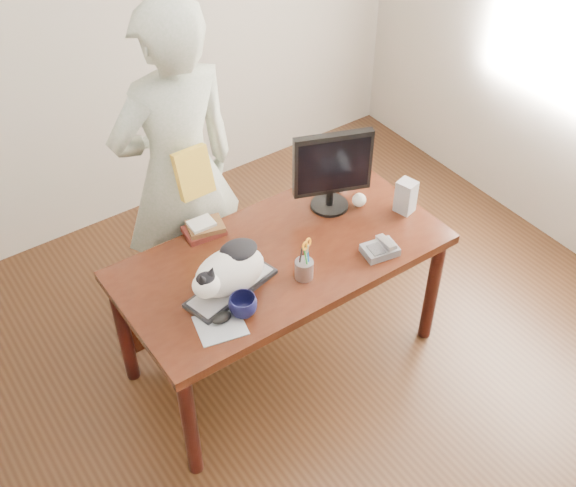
{
  "coord_description": "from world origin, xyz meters",
  "views": [
    {
      "loc": [
        -1.46,
        -1.53,
        3.09
      ],
      "look_at": [
        0.0,
        0.55,
        0.85
      ],
      "focal_mm": 45.0,
      "sensor_mm": 36.0,
      "label": 1
    }
  ],
  "objects_px": {
    "keyboard": "(231,288)",
    "monitor": "(332,168)",
    "coffee_mug": "(243,306)",
    "mouse": "(222,318)",
    "person": "(179,174)",
    "phone": "(381,249)",
    "pen_cup": "(304,267)",
    "calculator": "(335,175)",
    "speaker": "(406,196)",
    "desk": "(273,266)",
    "cat": "(228,271)",
    "book_stack": "(204,228)",
    "baseball": "(359,200)"
  },
  "relations": [
    {
      "from": "speaker",
      "to": "calculator",
      "type": "relative_size",
      "value": 0.81
    },
    {
      "from": "calculator",
      "to": "monitor",
      "type": "bearing_deg",
      "value": -145.57
    },
    {
      "from": "speaker",
      "to": "person",
      "type": "bearing_deg",
      "value": 128.01
    },
    {
      "from": "keyboard",
      "to": "baseball",
      "type": "distance_m",
      "value": 0.88
    },
    {
      "from": "pen_cup",
      "to": "phone",
      "type": "height_order",
      "value": "pen_cup"
    },
    {
      "from": "desk",
      "to": "calculator",
      "type": "relative_size",
      "value": 7.19
    },
    {
      "from": "speaker",
      "to": "calculator",
      "type": "bearing_deg",
      "value": 92.91
    },
    {
      "from": "pen_cup",
      "to": "mouse",
      "type": "xyz_separation_m",
      "value": [
        -0.46,
        -0.02,
        -0.04
      ]
    },
    {
      "from": "cat",
      "to": "mouse",
      "type": "relative_size",
      "value": 4.12
    },
    {
      "from": "coffee_mug",
      "to": "person",
      "type": "relative_size",
      "value": 0.07
    },
    {
      "from": "pen_cup",
      "to": "cat",
      "type": "bearing_deg",
      "value": 160.95
    },
    {
      "from": "desk",
      "to": "calculator",
      "type": "distance_m",
      "value": 0.65
    },
    {
      "from": "pen_cup",
      "to": "calculator",
      "type": "distance_m",
      "value": 0.78
    },
    {
      "from": "keyboard",
      "to": "pen_cup",
      "type": "height_order",
      "value": "pen_cup"
    },
    {
      "from": "person",
      "to": "calculator",
      "type": "bearing_deg",
      "value": 158.72
    },
    {
      "from": "pen_cup",
      "to": "speaker",
      "type": "relative_size",
      "value": 1.22
    },
    {
      "from": "monitor",
      "to": "mouse",
      "type": "distance_m",
      "value": 0.97
    },
    {
      "from": "desk",
      "to": "phone",
      "type": "bearing_deg",
      "value": -41.79
    },
    {
      "from": "monitor",
      "to": "person",
      "type": "bearing_deg",
      "value": 163.29
    },
    {
      "from": "keyboard",
      "to": "baseball",
      "type": "xyz_separation_m",
      "value": [
        0.87,
        0.15,
        0.02
      ]
    },
    {
      "from": "cat",
      "to": "phone",
      "type": "xyz_separation_m",
      "value": [
        0.74,
        -0.19,
        -0.1
      ]
    },
    {
      "from": "keyboard",
      "to": "pen_cup",
      "type": "relative_size",
      "value": 2.16
    },
    {
      "from": "keyboard",
      "to": "speaker",
      "type": "relative_size",
      "value": 2.63
    },
    {
      "from": "speaker",
      "to": "book_stack",
      "type": "bearing_deg",
      "value": 140.81
    },
    {
      "from": "mouse",
      "to": "person",
      "type": "bearing_deg",
      "value": 85.86
    },
    {
      "from": "phone",
      "to": "calculator",
      "type": "bearing_deg",
      "value": 83.28
    },
    {
      "from": "cat",
      "to": "coffee_mug",
      "type": "bearing_deg",
      "value": -110.92
    },
    {
      "from": "pen_cup",
      "to": "mouse",
      "type": "height_order",
      "value": "pen_cup"
    },
    {
      "from": "keyboard",
      "to": "person",
      "type": "distance_m",
      "value": 0.72
    },
    {
      "from": "coffee_mug",
      "to": "monitor",
      "type": "bearing_deg",
      "value": 25.68
    },
    {
      "from": "desk",
      "to": "cat",
      "type": "relative_size",
      "value": 3.68
    },
    {
      "from": "mouse",
      "to": "phone",
      "type": "distance_m",
      "value": 0.86
    },
    {
      "from": "coffee_mug",
      "to": "baseball",
      "type": "bearing_deg",
      "value": 18.52
    },
    {
      "from": "keyboard",
      "to": "monitor",
      "type": "height_order",
      "value": "monitor"
    },
    {
      "from": "person",
      "to": "phone",
      "type": "bearing_deg",
      "value": 123.05
    },
    {
      "from": "cat",
      "to": "book_stack",
      "type": "height_order",
      "value": "cat"
    },
    {
      "from": "speaker",
      "to": "book_stack",
      "type": "relative_size",
      "value": 0.85
    },
    {
      "from": "speaker",
      "to": "calculator",
      "type": "xyz_separation_m",
      "value": [
        -0.13,
        0.42,
        -0.06
      ]
    },
    {
      "from": "keyboard",
      "to": "baseball",
      "type": "bearing_deg",
      "value": -3.75
    },
    {
      "from": "keyboard",
      "to": "book_stack",
      "type": "distance_m",
      "value": 0.43
    },
    {
      "from": "baseball",
      "to": "calculator",
      "type": "distance_m",
      "value": 0.25
    },
    {
      "from": "desk",
      "to": "monitor",
      "type": "bearing_deg",
      "value": 9.05
    },
    {
      "from": "monitor",
      "to": "coffee_mug",
      "type": "bearing_deg",
      "value": -133.29
    },
    {
      "from": "speaker",
      "to": "person",
      "type": "xyz_separation_m",
      "value": [
        -0.91,
        0.71,
        0.1
      ]
    },
    {
      "from": "book_stack",
      "to": "coffee_mug",
      "type": "bearing_deg",
      "value": -94.18
    },
    {
      "from": "phone",
      "to": "book_stack",
      "type": "distance_m",
      "value": 0.88
    },
    {
      "from": "monitor",
      "to": "book_stack",
      "type": "distance_m",
      "value": 0.7
    },
    {
      "from": "monitor",
      "to": "baseball",
      "type": "xyz_separation_m",
      "value": [
        0.13,
        -0.07,
        -0.22
      ]
    },
    {
      "from": "monitor",
      "to": "mouse",
      "type": "height_order",
      "value": "monitor"
    },
    {
      "from": "coffee_mug",
      "to": "baseball",
      "type": "height_order",
      "value": "coffee_mug"
    }
  ]
}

